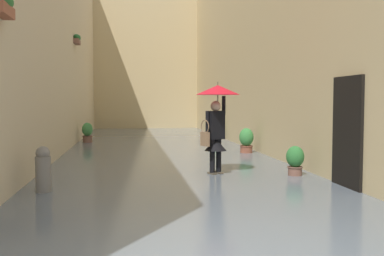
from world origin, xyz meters
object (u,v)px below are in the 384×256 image
potted_plant_mid_left (246,141)px  potted_plant_far_left (295,161)px  mooring_bollard (43,171)px  person_wading (217,110)px  potted_plant_near_right (87,133)px  potted_plant_near_left (215,132)px

potted_plant_mid_left → potted_plant_far_left: bearing=89.1°
mooring_bollard → person_wading: bearing=-156.7°
potted_plant_near_right → mooring_bollard: (-0.09, 9.82, 0.01)m
potted_plant_near_left → mooring_bollard: bearing=63.1°
person_wading → potted_plant_near_right: person_wading is taller
person_wading → mooring_bollard: 3.99m
person_wading → mooring_bollard: size_ratio=2.39×
potted_plant_near_right → potted_plant_near_left: bearing=-174.4°
person_wading → potted_plant_far_left: 2.08m
potted_plant_far_left → potted_plant_mid_left: (-0.07, -4.37, 0.06)m
mooring_bollard → potted_plant_near_left: bearing=-116.9°
potted_plant_far_left → potted_plant_near_right: potted_plant_near_right is taller
person_wading → potted_plant_near_left: size_ratio=3.26×
potted_plant_mid_left → mooring_bollard: size_ratio=0.95×
potted_plant_far_left → mooring_bollard: bearing=11.5°
potted_plant_near_left → mooring_bollard: mooring_bollard is taller
person_wading → potted_plant_mid_left: size_ratio=2.53×
potted_plant_mid_left → potted_plant_near_right: (5.39, -4.38, -0.01)m
person_wading → potted_plant_near_right: size_ratio=2.52×
potted_plant_far_left → potted_plant_mid_left: size_ratio=0.84×
potted_plant_far_left → potted_plant_near_left: 9.27m
potted_plant_near_left → potted_plant_near_right: bearing=5.6°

